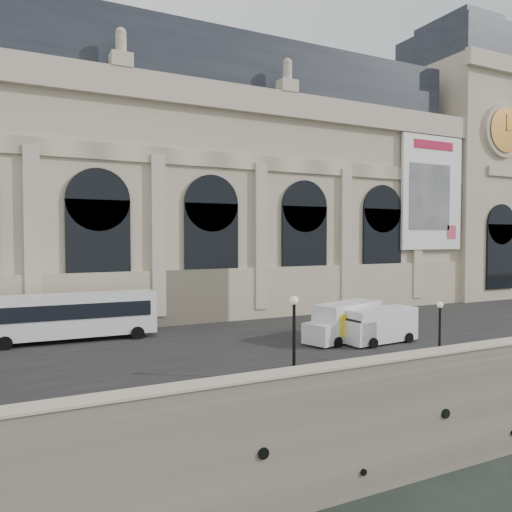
{
  "coord_description": "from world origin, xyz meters",
  "views": [
    {
      "loc": [
        -20.77,
        -20.78,
        13.91
      ],
      "look_at": [
        0.62,
        22.0,
        12.1
      ],
      "focal_mm": 35.0,
      "sensor_mm": 36.0,
      "label": 1
    }
  ],
  "objects_px": {
    "bus_left": "(73,315)",
    "box_truck": "(345,322)",
    "lamp_right": "(440,333)",
    "van_c": "(377,326)",
    "lamp_left": "(294,339)"
  },
  "relations": [
    {
      "from": "van_c",
      "to": "lamp_right",
      "type": "relative_size",
      "value": 1.54
    },
    {
      "from": "bus_left",
      "to": "lamp_right",
      "type": "distance_m",
      "value": 26.15
    },
    {
      "from": "van_c",
      "to": "lamp_right",
      "type": "height_order",
      "value": "lamp_right"
    },
    {
      "from": "van_c",
      "to": "lamp_left",
      "type": "relative_size",
      "value": 1.29
    },
    {
      "from": "box_truck",
      "to": "lamp_left",
      "type": "relative_size",
      "value": 1.6
    },
    {
      "from": "box_truck",
      "to": "van_c",
      "type": "bearing_deg",
      "value": -52.24
    },
    {
      "from": "bus_left",
      "to": "van_c",
      "type": "distance_m",
      "value": 22.83
    },
    {
      "from": "box_truck",
      "to": "lamp_left",
      "type": "bearing_deg",
      "value": -140.35
    },
    {
      "from": "van_c",
      "to": "lamp_left",
      "type": "distance_m",
      "value": 11.78
    },
    {
      "from": "van_c",
      "to": "lamp_right",
      "type": "distance_m",
      "value": 6.43
    },
    {
      "from": "box_truck",
      "to": "lamp_right",
      "type": "bearing_deg",
      "value": -82.65
    },
    {
      "from": "bus_left",
      "to": "box_truck",
      "type": "height_order",
      "value": "bus_left"
    },
    {
      "from": "lamp_left",
      "to": "bus_left",
      "type": "bearing_deg",
      "value": 120.62
    },
    {
      "from": "bus_left",
      "to": "lamp_right",
      "type": "height_order",
      "value": "lamp_right"
    },
    {
      "from": "box_truck",
      "to": "lamp_right",
      "type": "distance_m",
      "value": 8.4
    }
  ]
}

